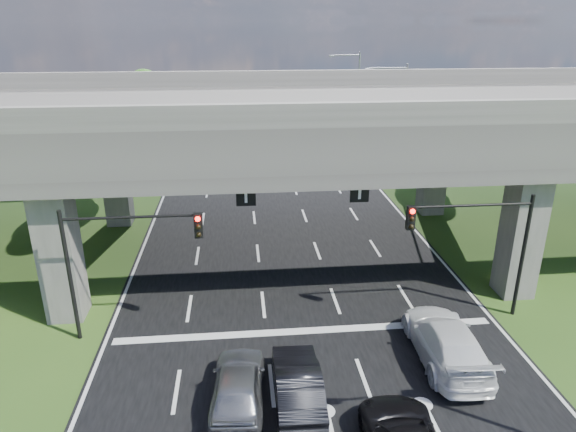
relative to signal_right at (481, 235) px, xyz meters
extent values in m
plane|color=#254215|center=(-7.82, -3.94, -4.19)|extent=(160.00, 160.00, 0.00)
cube|color=black|center=(-7.82, 6.06, -4.17)|extent=(18.00, 120.00, 0.03)
cube|color=#353330|center=(-7.82, 8.06, 3.81)|extent=(80.00, 15.00, 2.00)
cube|color=#575550|center=(-7.82, 0.81, 5.31)|extent=(80.00, 0.50, 1.00)
cube|color=#575550|center=(-7.82, 15.31, 5.31)|extent=(80.00, 0.50, 1.00)
cube|color=#575550|center=(-18.82, 2.06, -0.69)|extent=(1.60, 1.60, 7.00)
cube|color=#575550|center=(-18.82, 14.06, -0.69)|extent=(1.60, 1.60, 7.00)
cube|color=#575550|center=(3.18, 2.06, -0.69)|extent=(1.60, 1.60, 7.00)
cube|color=#575550|center=(3.18, 14.06, -0.69)|extent=(1.60, 1.60, 7.00)
cube|color=black|center=(-10.32, 1.06, 1.81)|extent=(0.85, 0.06, 0.85)
cube|color=black|center=(-5.32, 1.06, 1.81)|extent=(0.85, 0.06, 0.85)
cylinder|color=black|center=(2.18, 0.06, -1.19)|extent=(0.18, 0.18, 6.00)
cylinder|color=black|center=(-0.57, 0.06, 1.41)|extent=(5.50, 0.12, 0.12)
cube|color=black|center=(-3.32, -0.12, 1.01)|extent=(0.35, 0.28, 1.05)
sphere|color=#FF0C05|center=(-3.32, -0.28, 1.36)|extent=(0.22, 0.22, 0.22)
cylinder|color=black|center=(-17.82, 0.06, -1.19)|extent=(0.18, 0.18, 6.00)
cylinder|color=black|center=(-15.07, 0.06, 1.41)|extent=(5.50, 0.12, 0.12)
cube|color=black|center=(-12.32, -0.12, 1.01)|extent=(0.35, 0.28, 1.05)
sphere|color=#FF0C05|center=(-12.32, -0.28, 1.36)|extent=(0.22, 0.22, 0.22)
cylinder|color=gray|center=(2.68, 20.06, 0.81)|extent=(0.16, 0.16, 10.00)
cylinder|color=gray|center=(1.18, 20.06, 5.51)|extent=(3.00, 0.10, 0.10)
cube|color=gray|center=(-0.32, 20.06, 5.41)|extent=(0.60, 0.25, 0.18)
cylinder|color=gray|center=(2.68, 36.06, 0.81)|extent=(0.16, 0.16, 10.00)
cylinder|color=gray|center=(1.18, 36.06, 5.51)|extent=(3.00, 0.10, 0.10)
cube|color=gray|center=(-0.32, 36.06, 5.41)|extent=(0.60, 0.25, 0.18)
cylinder|color=black|center=(-21.82, 22.06, -2.54)|extent=(0.36, 0.36, 3.30)
sphere|color=#205015|center=(-21.82, 22.06, 0.46)|extent=(4.50, 4.50, 4.50)
sphere|color=#205015|center=(-21.42, 21.76, 1.81)|extent=(3.60, 3.60, 3.60)
sphere|color=#205015|center=(-22.12, 22.46, -0.44)|extent=(3.30, 3.30, 3.30)
cylinder|color=black|center=(-24.82, 30.06, -2.76)|extent=(0.36, 0.36, 2.86)
sphere|color=#205015|center=(-24.82, 30.06, -0.16)|extent=(3.90, 3.90, 3.90)
sphere|color=#205015|center=(-24.42, 29.76, 1.01)|extent=(3.12, 3.12, 3.12)
sphere|color=#205015|center=(-25.12, 30.46, -0.94)|extent=(2.86, 2.86, 2.86)
cylinder|color=black|center=(-20.82, 38.06, -2.43)|extent=(0.36, 0.36, 3.52)
sphere|color=#205015|center=(-20.82, 38.06, 0.77)|extent=(4.80, 4.80, 4.80)
sphere|color=#205015|center=(-20.42, 37.76, 2.21)|extent=(3.84, 3.84, 3.84)
sphere|color=#205015|center=(-21.12, 38.46, -0.19)|extent=(3.52, 3.52, 3.52)
cylinder|color=black|center=(5.18, 24.06, -2.65)|extent=(0.36, 0.36, 3.08)
sphere|color=#205015|center=(5.18, 24.06, 0.15)|extent=(4.20, 4.20, 4.20)
sphere|color=#205015|center=(5.58, 23.76, 1.41)|extent=(3.36, 3.36, 3.36)
sphere|color=#205015|center=(4.88, 24.46, -0.69)|extent=(3.08, 3.08, 3.08)
cylinder|color=black|center=(8.18, 32.06, -2.76)|extent=(0.36, 0.36, 2.86)
sphere|color=#205015|center=(8.18, 32.06, -0.16)|extent=(3.90, 3.90, 3.90)
sphere|color=#205015|center=(8.58, 31.76, 1.01)|extent=(3.12, 3.12, 3.12)
sphere|color=#205015|center=(7.88, 32.46, -0.94)|extent=(2.86, 2.86, 2.86)
cylinder|color=black|center=(4.18, 40.06, -2.54)|extent=(0.36, 0.36, 3.30)
sphere|color=#205015|center=(4.18, 40.06, 0.46)|extent=(4.50, 4.50, 4.50)
sphere|color=#205015|center=(4.58, 39.76, 1.81)|extent=(3.60, 3.60, 3.60)
sphere|color=#205015|center=(3.88, 40.46, -0.44)|extent=(3.30, 3.30, 3.30)
imported|color=#97989E|center=(-10.88, -4.85, -3.36)|extent=(2.22, 4.81, 1.60)
imported|color=black|center=(-8.74, -4.93, -3.38)|extent=(1.72, 4.73, 1.55)
imported|color=silver|center=(-2.42, -3.02, -3.30)|extent=(2.65, 6.01, 1.72)
camera|label=1|loc=(-10.58, -19.99, 8.90)|focal=32.00mm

